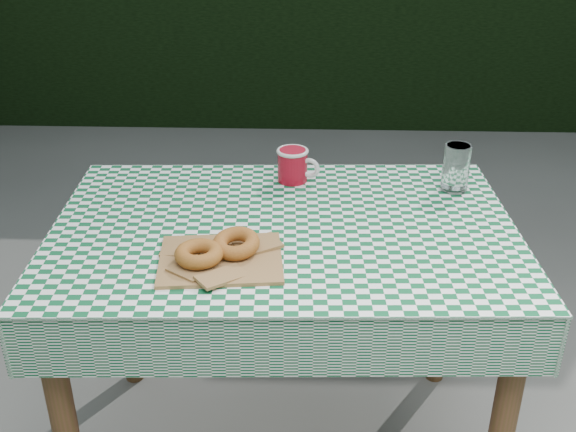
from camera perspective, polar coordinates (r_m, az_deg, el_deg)
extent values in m
cube|color=brown|center=(1.94, -0.31, -10.81)|extent=(1.17, 0.81, 0.75)
cube|color=#0C4D29|center=(1.73, -0.34, -0.91)|extent=(1.19, 0.83, 0.01)
cube|color=#966641|center=(1.58, -5.57, -3.50)|extent=(0.30, 0.25, 0.01)
torus|color=#9D5C20|center=(1.56, -7.36, -3.12)|extent=(0.14, 0.14, 0.03)
torus|color=#A46621|center=(1.59, -4.31, -2.27)|extent=(0.15, 0.15, 0.03)
cylinder|color=white|center=(1.95, 13.69, 3.88)|extent=(0.09, 0.09, 0.13)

